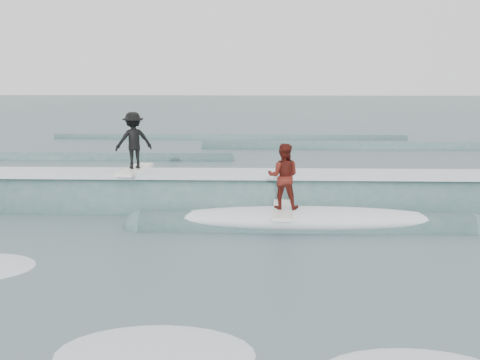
{
  "coord_description": "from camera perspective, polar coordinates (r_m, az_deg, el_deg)",
  "views": [
    {
      "loc": [
        0.45,
        -11.21,
        4.26
      ],
      "look_at": [
        0.0,
        4.04,
        1.1
      ],
      "focal_mm": 40.0,
      "sensor_mm": 36.0,
      "label": 1
    }
  ],
  "objects": [
    {
      "name": "surfer_black",
      "position": [
        16.82,
        -11.27,
        3.93
      ],
      "size": [
        1.28,
        2.06,
        1.84
      ],
      "color": "white",
      "rests_on": "ground"
    },
    {
      "name": "surfer_red",
      "position": [
        14.36,
        4.64,
        0.05
      ],
      "size": [
        0.94,
        2.03,
        1.87
      ],
      "color": "white",
      "rests_on": "ground"
    },
    {
      "name": "far_swells",
      "position": [
        29.18,
        -0.11,
        3.3
      ],
      "size": [
        42.12,
        8.65,
        0.8
      ],
      "color": "#375C5C",
      "rests_on": "ground"
    },
    {
      "name": "whitewater",
      "position": [
        9.66,
        1.16,
        -14.44
      ],
      "size": [
        15.09,
        8.2,
        0.1
      ],
      "color": "white",
      "rests_on": "ground"
    },
    {
      "name": "breaking_wave",
      "position": [
        16.52,
        0.85,
        -3.09
      ],
      "size": [
        24.02,
        3.86,
        2.17
      ],
      "color": "#375C5C",
      "rests_on": "ground"
    },
    {
      "name": "ground",
      "position": [
        12.0,
        -0.57,
        -9.09
      ],
      "size": [
        160.0,
        160.0,
        0.0
      ],
      "primitive_type": "plane",
      "color": "#3D5559",
      "rests_on": "ground"
    }
  ]
}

